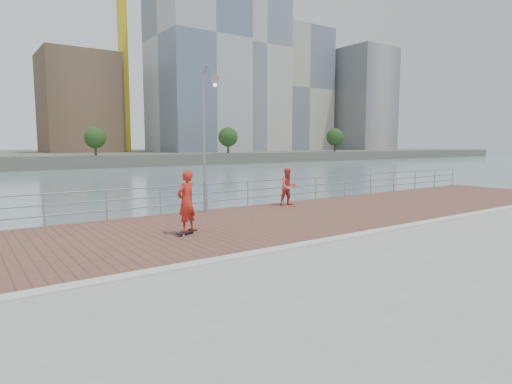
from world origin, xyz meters
TOP-DOWN VIEW (x-y plane):
  - water at (0.00, 0.00)m, footprint 400.00×400.00m
  - seawall at (0.00, -5.00)m, footprint 40.00×24.00m
  - brick_lane at (0.00, 3.60)m, footprint 40.00×6.80m
  - curb at (0.00, 0.00)m, footprint 40.00×0.40m
  - guardrail at (0.00, 7.00)m, footprint 39.06×0.06m
  - street_lamp at (0.66, 6.10)m, footprint 0.40×1.17m
  - skateboard at (-1.82, 3.07)m, footprint 0.82×0.52m
  - skateboarder at (-1.82, 3.07)m, footprint 0.81×0.69m
  - bystander at (4.66, 6.09)m, footprint 0.93×0.80m
  - tower_crane at (27.36, 104.00)m, footprint 47.00×2.00m
  - skyline at (26.59, 103.93)m, footprint 233.00×41.00m
  - shoreline_trees at (12.38, 77.00)m, footprint 144.54×4.86m

SIDE VIEW (x-z plane):
  - water at x=0.00m, z-range -2.00..-2.00m
  - seawall at x=0.00m, z-range -2.00..0.00m
  - brick_lane at x=0.00m, z-range 0.00..0.02m
  - curb at x=0.00m, z-range 0.00..0.06m
  - skateboard at x=-1.82m, z-range 0.05..0.14m
  - guardrail at x=0.00m, z-range 0.13..1.25m
  - bystander at x=4.66m, z-range 0.02..1.68m
  - skateboarder at x=-1.82m, z-range 0.10..1.98m
  - street_lamp at x=0.66m, z-range 1.16..6.68m
  - shoreline_trees at x=12.38m, z-range 0.92..7.40m
  - skyline at x=26.59m, z-range -8.14..56.58m
  - tower_crane at x=27.36m, z-range 8.15..58.85m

